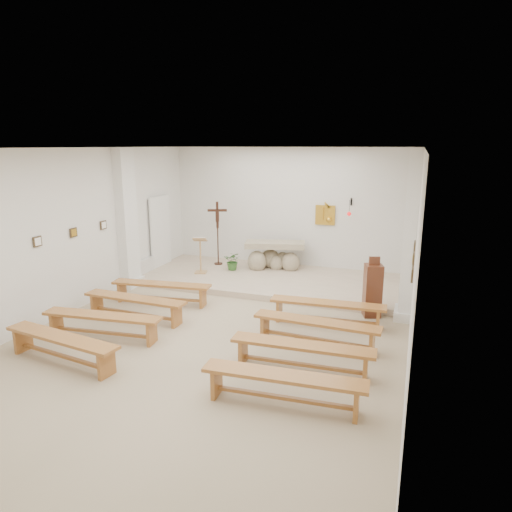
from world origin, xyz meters
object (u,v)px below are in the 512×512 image
at_px(lectern, 200,255).
at_px(bench_right_second, 316,327).
at_px(crucifix_stand, 218,229).
at_px(bench_right_front, 327,308).
at_px(donation_pedestal, 373,290).
at_px(bench_left_second, 135,303).
at_px(bench_left_fourth, 61,343).
at_px(altar, 274,257).
at_px(bench_left_third, 102,321).
at_px(bench_left_front, 161,288).
at_px(bench_right_third, 302,351).
at_px(bench_right_fourth, 284,382).

xyz_separation_m(lectern, bench_right_second, (3.90, -3.20, -0.29)).
bearing_deg(crucifix_stand, bench_right_front, -60.35).
xyz_separation_m(donation_pedestal, bench_left_second, (-4.62, -1.86, -0.21)).
relative_size(donation_pedestal, bench_left_fourth, 0.56).
xyz_separation_m(altar, bench_left_fourth, (-1.68, -6.40, -0.11)).
bearing_deg(donation_pedestal, bench_left_fourth, -157.84).
distance_m(bench_left_third, bench_left_fourth, 1.05).
bearing_deg(bench_right_second, bench_right_front, 92.73).
bearing_deg(bench_left_second, bench_left_front, 91.96).
bearing_deg(bench_left_fourth, altar, 83.22).
bearing_deg(bench_right_third, bench_left_second, 162.29).
height_order(bench_left_third, bench_right_fourth, same).
distance_m(bench_right_front, bench_right_second, 1.05).
height_order(bench_left_third, bench_right_third, same).
xyz_separation_m(lectern, crucifix_stand, (0.06, 1.02, 0.55)).
bearing_deg(donation_pedestal, bench_right_third, -123.66).
distance_m(altar, bench_right_second, 4.81).
xyz_separation_m(crucifix_stand, bench_right_fourth, (3.84, -6.32, -0.84)).
bearing_deg(bench_left_second, bench_left_third, -88.04).
relative_size(altar, bench_right_front, 0.75).
bearing_deg(bench_right_front, bench_right_fourth, -93.52).
height_order(bench_right_second, bench_left_third, same).
xyz_separation_m(lectern, bench_left_second, (0.07, -3.20, -0.29)).
distance_m(bench_right_second, bench_right_third, 1.05).
distance_m(bench_right_second, bench_right_fourth, 2.10).
relative_size(crucifix_stand, bench_left_fourth, 0.79).
bearing_deg(bench_right_third, altar, 109.49).
distance_m(bench_left_front, bench_right_second, 3.97).
xyz_separation_m(altar, bench_right_third, (2.15, -5.35, -0.11)).
bearing_deg(altar, bench_left_fourth, -118.62).
distance_m(bench_left_second, bench_right_third, 3.97).
distance_m(crucifix_stand, donation_pedestal, 5.23).
bearing_deg(bench_right_front, lectern, 147.58).
distance_m(donation_pedestal, bench_left_front, 4.70).
bearing_deg(donation_pedestal, altar, 121.89).
distance_m(altar, crucifix_stand, 1.84).
xyz_separation_m(bench_right_front, bench_left_second, (-3.83, -1.05, 0.00)).
bearing_deg(bench_left_front, bench_right_front, -7.34).
distance_m(bench_left_front, bench_left_third, 2.10).
distance_m(bench_left_second, bench_left_fourth, 2.10).
bearing_deg(bench_right_fourth, bench_left_third, 161.31).
relative_size(bench_right_front, bench_right_fourth, 1.00).
distance_m(altar, bench_left_third, 5.61).
relative_size(bench_left_front, bench_left_fourth, 1.00).
relative_size(lectern, bench_right_third, 0.44).
bearing_deg(crucifix_stand, donation_pedestal, -47.76).
xyz_separation_m(bench_right_third, bench_right_fourth, (0.00, -1.05, 0.00)).
relative_size(lectern, bench_left_third, 0.44).
xyz_separation_m(donation_pedestal, bench_right_third, (-0.79, -2.91, -0.21)).
distance_m(lectern, bench_left_fourth, 5.31).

